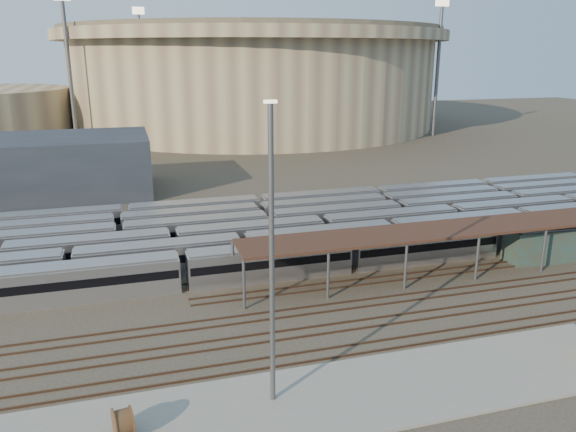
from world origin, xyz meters
The scene contains 13 objects.
ground centered at (0.00, 0.00, 0.00)m, with size 420.00×420.00×0.00m, color #383026.
apron centered at (-5.00, -15.00, 0.10)m, with size 50.00×9.00×0.20m, color gray.
subway_trains centered at (0.74, 18.50, 1.80)m, with size 123.49×23.90×3.60m.
inspection_shed centered at (22.00, 4.00, 4.98)m, with size 60.30×6.00×5.30m.
empty_tracks centered at (0.00, -5.00, 0.09)m, with size 170.00×9.62×0.18m.
stadium centered at (25.00, 140.00, 16.47)m, with size 124.00×124.00×32.50m.
service_building centered at (-35.00, 55.00, 5.00)m, with size 42.00×20.00×10.00m, color #1E232D.
floodlight_0 centered at (-30.00, 110.00, 20.65)m, with size 4.00×1.00×38.40m.
floodlight_2 centered at (70.00, 100.00, 20.65)m, with size 4.00×1.00×38.40m.
floodlight_3 centered at (-10.00, 160.00, 20.65)m, with size 4.00×1.00×38.40m.
teal_boxcar centered at (32.94, 4.00, 2.00)m, with size 17.17×3.32×4.01m, color #1E4B4A.
cable_reel_west centered at (-19.40, -15.06, 1.18)m, with size 1.96×1.96×1.09m, color brown.
yard_light_pole centered at (-9.19, -13.96, 10.74)m, with size 0.80×0.36×20.92m.
Camera 1 is at (-17.88, -47.50, 23.94)m, focal length 35.00 mm.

